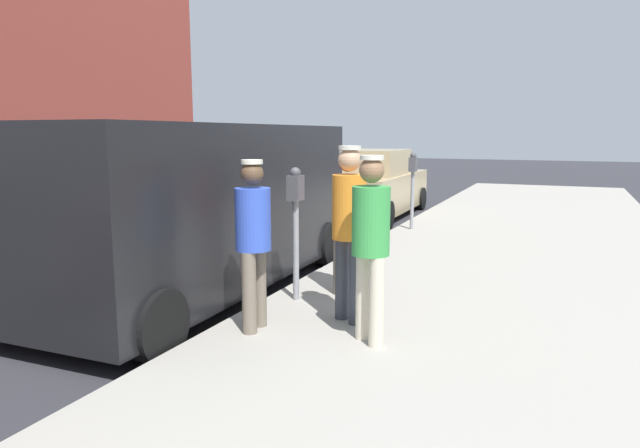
# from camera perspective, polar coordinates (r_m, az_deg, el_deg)

# --- Properties ---
(ground_plane) EXTENTS (80.00, 80.00, 0.00)m
(ground_plane) POSITION_cam_1_polar(r_m,az_deg,el_deg) (7.77, -9.51, -6.25)
(ground_plane) COLOR #2D2D33
(sidewalk_slab) EXTENTS (5.00, 32.00, 0.15)m
(sidewalk_slab) POSITION_cam_1_polar(r_m,az_deg,el_deg) (6.60, 17.24, -8.66)
(sidewalk_slab) COLOR #9E998E
(sidewalk_slab) RESTS_ON ground
(parking_meter_near) EXTENTS (0.14, 0.18, 1.52)m
(parking_meter_near) POSITION_cam_1_polar(r_m,az_deg,el_deg) (6.37, -2.48, 1.33)
(parking_meter_near) COLOR gray
(parking_meter_near) RESTS_ON sidewalk_slab
(parking_meter_far) EXTENTS (0.14, 0.18, 1.52)m
(parking_meter_far) POSITION_cam_1_polar(r_m,az_deg,el_deg) (11.32, 9.33, 4.64)
(parking_meter_far) COLOR gray
(parking_meter_far) RESTS_ON sidewalk_slab
(pedestrian_in_green) EXTENTS (0.34, 0.34, 1.71)m
(pedestrian_in_green) POSITION_cam_1_polar(r_m,az_deg,el_deg) (5.06, 5.13, -1.35)
(pedestrian_in_green) COLOR beige
(pedestrian_in_green) RESTS_ON sidewalk_slab
(pedestrian_in_red) EXTENTS (0.34, 0.34, 1.69)m
(pedestrian_in_red) POSITION_cam_1_polar(r_m,az_deg,el_deg) (6.65, 2.81, 1.12)
(pedestrian_in_red) COLOR #726656
(pedestrian_in_red) RESTS_ON sidewalk_slab
(pedestrian_in_orange) EXTENTS (0.34, 0.34, 1.77)m
(pedestrian_in_orange) POSITION_cam_1_polar(r_m,az_deg,el_deg) (5.62, 2.96, 0.21)
(pedestrian_in_orange) COLOR #383D47
(pedestrian_in_orange) RESTS_ON sidewalk_slab
(pedestrian_in_blue) EXTENTS (0.34, 0.36, 1.65)m
(pedestrian_in_blue) POSITION_cam_1_polar(r_m,az_deg,el_deg) (5.42, -6.74, -1.05)
(pedestrian_in_blue) COLOR #726656
(pedestrian_in_blue) RESTS_ON sidewalk_slab
(parked_van) EXTENTS (2.21, 5.24, 2.15)m
(parked_van) POSITION_cam_1_polar(r_m,az_deg,el_deg) (7.35, -12.19, 1.98)
(parked_van) COLOR black
(parked_van) RESTS_ON ground
(parked_sedan_ahead) EXTENTS (2.01, 4.43, 1.65)m
(parked_sedan_ahead) POSITION_cam_1_polar(r_m,az_deg,el_deg) (14.06, 5.15, 3.81)
(parked_sedan_ahead) COLOR tan
(parked_sedan_ahead) RESTS_ON ground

